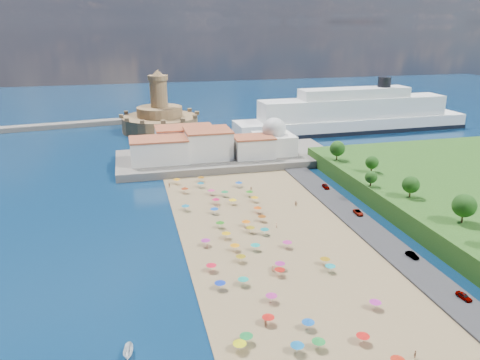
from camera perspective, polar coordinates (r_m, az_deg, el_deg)
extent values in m
plane|color=#071938|center=(127.99, 0.96, -7.03)|extent=(700.00, 700.00, 0.00)
cube|color=#59544C|center=(196.22, -1.67, 2.70)|extent=(90.00, 36.00, 3.00)
cube|color=#59544C|center=(226.72, -9.03, 4.60)|extent=(18.00, 70.00, 2.40)
cube|color=silver|center=(187.06, -9.85, 3.54)|extent=(22.00, 14.00, 9.00)
cube|color=silver|center=(191.02, -3.91, 4.40)|extent=(18.00, 16.00, 11.00)
cube|color=silver|center=(191.46, 1.63, 4.00)|extent=(16.00, 12.00, 8.00)
cube|color=silver|center=(201.53, -6.76, 4.92)|extent=(24.00, 14.00, 10.00)
cube|color=silver|center=(197.98, 4.12, 4.46)|extent=(16.00, 16.00, 8.00)
sphere|color=silver|center=(196.59, 4.16, 6.15)|extent=(10.00, 10.00, 10.00)
cylinder|color=silver|center=(195.80, 4.19, 7.24)|extent=(1.20, 1.20, 1.60)
cylinder|color=#9F7A4F|center=(255.28, -9.69, 6.79)|extent=(40.00, 40.00, 8.00)
cylinder|color=#9F7A4F|center=(254.05, -9.77, 8.22)|extent=(24.00, 24.00, 5.00)
cylinder|color=#9F7A4F|center=(252.54, -9.89, 10.34)|extent=(9.00, 9.00, 14.00)
cylinder|color=#9F7A4F|center=(251.51, -10.00, 12.19)|extent=(10.40, 10.40, 2.40)
cone|color=#9F7A4F|center=(251.23, -10.03, 12.80)|extent=(6.00, 6.00, 3.00)
cube|color=black|center=(258.55, 13.46, 6.02)|extent=(129.13, 22.60, 2.07)
cube|color=white|center=(257.98, 13.51, 6.62)|extent=(128.12, 22.17, 7.66)
cube|color=white|center=(256.33, 13.66, 8.57)|extent=(102.51, 18.08, 10.21)
cube|color=white|center=(255.16, 13.79, 10.26)|extent=(59.88, 13.52, 5.11)
cylinder|color=black|center=(263.17, 17.19, 11.34)|extent=(6.81, 6.81, 5.11)
cylinder|color=gray|center=(160.08, -6.75, -1.27)|extent=(0.07, 0.07, 2.00)
cone|color=maroon|center=(159.78, -6.76, -0.96)|extent=(2.50, 2.50, 0.60)
cylinder|color=gray|center=(87.64, -0.05, -19.61)|extent=(0.07, 0.07, 2.00)
cone|color=#CDCF0B|center=(87.08, -0.05, -19.15)|extent=(2.50, 2.50, 0.60)
cylinder|color=gray|center=(114.73, 0.09, -9.56)|extent=(0.07, 0.07, 2.00)
cone|color=#89700C|center=(114.31, 0.09, -9.16)|extent=(2.50, 2.50, 0.60)
cylinder|color=gray|center=(170.92, -4.77, 0.11)|extent=(0.07, 0.07, 2.00)
cone|color=#884F0C|center=(170.64, -4.78, 0.39)|extent=(2.50, 2.50, 0.60)
cylinder|color=gray|center=(169.63, -7.71, -0.15)|extent=(0.07, 0.07, 2.00)
cone|color=orange|center=(169.34, -7.73, 0.14)|extent=(2.50, 2.50, 0.60)
cylinder|color=gray|center=(129.69, 1.28, -6.06)|extent=(0.07, 0.07, 2.00)
cone|color=#8D780C|center=(129.32, 1.28, -5.70)|extent=(2.50, 2.50, 0.60)
cylinder|color=gray|center=(126.36, -1.69, -6.77)|extent=(0.07, 0.07, 2.00)
cone|color=#D49D0B|center=(125.98, -1.70, -6.40)|extent=(2.50, 2.50, 0.60)
cylinder|color=gray|center=(119.95, -0.62, -8.23)|extent=(0.07, 0.07, 2.00)
cone|color=orange|center=(119.55, -0.63, -7.84)|extent=(2.50, 2.50, 0.60)
cone|color=red|center=(87.91, 18.70, -19.88)|extent=(2.50, 2.50, 0.60)
cylinder|color=gray|center=(93.46, 8.30, -17.07)|extent=(0.07, 0.07, 2.00)
cone|color=#0D4FB0|center=(92.94, 8.33, -16.62)|extent=(2.50, 2.50, 0.60)
cylinder|color=gray|center=(132.76, -2.45, -5.47)|extent=(0.07, 0.07, 2.00)
cone|color=#227615|center=(132.39, -2.45, -5.11)|extent=(2.50, 2.50, 0.60)
cylinder|color=gray|center=(100.21, 3.85, -14.18)|extent=(0.07, 0.07, 2.00)
cone|color=#AA247E|center=(99.72, 3.86, -13.74)|extent=(2.50, 2.50, 0.60)
cylinder|color=gray|center=(92.01, 14.73, -18.20)|extent=(0.07, 0.07, 2.00)
cone|color=red|center=(91.48, 14.78, -17.75)|extent=(2.50, 2.50, 0.60)
cylinder|color=gray|center=(122.80, -4.22, -7.61)|extent=(0.07, 0.07, 2.00)
cone|color=#9A2187|center=(122.41, -4.23, -7.23)|extent=(2.50, 2.50, 0.60)
cylinder|color=gray|center=(156.15, 1.18, -1.66)|extent=(0.07, 0.07, 2.00)
cone|color=#237E16|center=(155.84, 1.18, -1.35)|extent=(2.50, 2.50, 0.60)
cylinder|color=gray|center=(111.09, -3.51, -10.61)|extent=(0.07, 0.07, 2.00)
cone|color=red|center=(110.66, -3.52, -10.21)|extent=(2.50, 2.50, 0.60)
cylinder|color=gray|center=(156.14, -1.88, -1.66)|extent=(0.07, 0.07, 2.00)
cone|color=#15793B|center=(155.83, -1.88, -1.35)|extent=(2.50, 2.50, 0.60)
cylinder|color=gray|center=(122.13, 5.78, -7.81)|extent=(0.07, 0.07, 2.00)
cone|color=#B62783|center=(121.74, 5.80, -7.43)|extent=(2.50, 2.50, 0.60)
cylinder|color=gray|center=(149.07, -0.90, -2.67)|extent=(0.07, 0.07, 2.00)
cone|color=yellow|center=(148.74, -0.90, -2.35)|extent=(2.50, 2.50, 0.60)
cylinder|color=gray|center=(145.29, -6.66, -3.39)|extent=(0.07, 0.07, 2.00)
cone|color=#0F668E|center=(144.95, -6.67, -3.06)|extent=(2.50, 2.50, 0.60)
cylinder|color=gray|center=(89.31, 0.77, -18.77)|extent=(0.07, 0.07, 2.00)
cone|color=#157932|center=(88.76, 0.77, -18.31)|extent=(2.50, 2.50, 0.60)
cylinder|color=gray|center=(105.52, 0.39, -12.28)|extent=(0.07, 0.07, 2.00)
cone|color=#0F8C77|center=(105.06, 0.39, -11.86)|extent=(2.50, 2.50, 0.60)
cylinder|color=gray|center=(115.41, 10.31, -9.71)|extent=(0.07, 0.07, 2.00)
cone|color=#936A0D|center=(114.99, 10.34, -9.31)|extent=(2.50, 2.50, 0.60)
cylinder|color=gray|center=(101.78, 16.15, -14.39)|extent=(0.07, 0.07, 2.00)
cone|color=#A9248F|center=(101.30, 16.19, -13.96)|extent=(2.50, 2.50, 0.60)
cylinder|color=gray|center=(120.15, 1.88, -8.19)|extent=(0.07, 0.07, 2.00)
cone|color=#10978E|center=(119.74, 1.89, -7.81)|extent=(2.50, 2.50, 0.60)
cylinder|color=gray|center=(109.54, 4.86, -11.10)|extent=(0.07, 0.07, 2.00)
cone|color=#A8150D|center=(109.10, 4.87, -10.69)|extent=(2.50, 2.50, 0.60)
cylinder|color=gray|center=(104.29, -2.44, -12.71)|extent=(0.07, 0.07, 2.00)
cone|color=#0C29A7|center=(103.82, -2.44, -12.29)|extent=(2.50, 2.50, 0.60)
cylinder|color=gray|center=(89.18, 9.54, -19.14)|extent=(0.07, 0.07, 2.00)
cone|color=#16812E|center=(88.63, 9.57, -18.68)|extent=(2.50, 2.50, 0.60)
cylinder|color=gray|center=(157.65, -3.52, -1.49)|extent=(0.07, 0.07, 2.00)
cone|color=#C72A6F|center=(157.34, -3.53, -1.18)|extent=(2.50, 2.50, 0.60)
cylinder|color=gray|center=(87.84, 6.98, -19.67)|extent=(0.07, 0.07, 2.00)
cone|color=#0C5FA1|center=(87.28, 7.00, -19.21)|extent=(2.50, 2.50, 0.60)
cylinder|color=gray|center=(151.22, 1.81, -2.36)|extent=(0.07, 0.07, 2.00)
cone|color=orange|center=(150.90, 1.81, -2.04)|extent=(2.50, 2.50, 0.60)
cylinder|color=gray|center=(142.95, 2.17, -3.64)|extent=(0.07, 0.07, 2.00)
cone|color=#E24E0A|center=(142.61, 2.17, -3.31)|extent=(2.50, 2.50, 0.60)
cylinder|color=gray|center=(164.86, -0.14, -0.53)|extent=(0.07, 0.07, 2.00)
cone|color=#0D47B2|center=(164.57, -0.14, -0.24)|extent=(2.50, 2.50, 0.60)
cylinder|color=gray|center=(112.60, 10.93, -10.52)|extent=(0.07, 0.07, 2.00)
cone|color=teal|center=(112.16, 10.96, -10.12)|extent=(2.50, 2.50, 0.60)
cylinder|color=gray|center=(136.92, 2.69, -4.69)|extent=(0.07, 0.07, 2.00)
cone|color=#7F3C0B|center=(136.56, 2.70, -4.35)|extent=(2.50, 2.50, 0.60)
cylinder|color=gray|center=(93.99, 3.46, -16.65)|extent=(0.07, 0.07, 2.00)
cone|color=red|center=(93.47, 3.47, -16.20)|extent=(2.50, 2.50, 0.60)
cylinder|color=gray|center=(149.64, -2.96, -2.61)|extent=(0.07, 0.07, 2.00)
cone|color=#B60E3F|center=(149.31, -2.96, -2.29)|extent=(2.50, 2.50, 0.60)
cylinder|color=gray|center=(142.24, -3.14, -3.78)|extent=(0.07, 0.07, 2.00)
cone|color=#0D47B2|center=(141.90, -3.15, -3.44)|extent=(2.50, 2.50, 0.60)
cylinder|color=gray|center=(128.77, 3.02, -6.28)|extent=(0.07, 0.07, 2.00)
cone|color=#0E7B80|center=(128.39, 3.02, -5.91)|extent=(2.50, 2.50, 0.60)
cylinder|color=gray|center=(112.07, 4.89, -10.37)|extent=(0.07, 0.07, 2.00)
cone|color=#A2227F|center=(111.64, 4.91, -9.96)|extent=(2.50, 2.50, 0.60)
cylinder|color=gray|center=(164.89, -4.82, -0.60)|extent=(0.07, 0.07, 2.00)
cone|color=#0E6485|center=(164.59, -4.83, -0.30)|extent=(2.50, 2.50, 0.60)
cylinder|color=gray|center=(133.35, 0.74, -5.34)|extent=(0.07, 0.07, 2.00)
cone|color=orange|center=(132.99, 0.74, -4.98)|extent=(2.50, 2.50, 0.60)
imported|color=tan|center=(148.88, 6.83, -2.87)|extent=(1.78, 0.97, 1.83)
imported|color=tan|center=(166.39, -8.62, -0.60)|extent=(0.69, 1.15, 1.83)
imported|color=tan|center=(146.65, -2.69, -3.14)|extent=(0.96, 0.99, 1.60)
imported|color=tan|center=(132.69, 4.46, -5.57)|extent=(0.70, 0.79, 1.82)
imported|color=tan|center=(111.42, 4.03, -10.66)|extent=(0.84, 0.63, 1.56)
imported|color=tan|center=(93.31, 3.16, -17.08)|extent=(0.95, 1.59, 1.64)
imported|color=tan|center=(91.50, 20.58, -19.26)|extent=(1.03, 0.81, 1.62)
imported|color=tan|center=(160.72, 1.37, -1.10)|extent=(1.31, 1.21, 1.77)
imported|color=tan|center=(121.31, -3.99, -8.07)|extent=(0.83, 0.68, 1.56)
imported|color=white|center=(89.30, -13.44, -19.72)|extent=(2.17, 4.42, 1.64)
imported|color=gray|center=(165.11, 10.42, -0.76)|extent=(2.09, 4.36, 1.44)
imported|color=gray|center=(110.85, 25.64, -12.65)|extent=(1.94, 3.82, 1.25)
imported|color=gray|center=(123.62, 20.25, -8.58)|extent=(1.85, 3.93, 1.25)
imported|color=gray|center=(145.22, 14.22, -3.84)|extent=(2.44, 4.55, 1.22)
cylinder|color=#382314|center=(134.68, 25.49, -4.04)|extent=(0.50, 0.50, 3.42)
sphere|color=#14380F|center=(133.61, 25.67, -2.82)|extent=(6.16, 6.16, 6.16)
cylinder|color=#382314|center=(147.98, 20.00, -1.46)|extent=(0.50, 0.50, 2.85)
sphere|color=#14380F|center=(147.16, 20.11, -0.52)|extent=(5.12, 5.12, 5.12)
cylinder|color=#382314|center=(154.20, 15.62, -0.34)|extent=(0.50, 0.50, 2.15)
sphere|color=#14380F|center=(153.60, 15.69, 0.34)|extent=(3.87, 3.87, 3.87)
cylinder|color=#382314|center=(168.61, 15.72, 1.34)|extent=(0.50, 0.50, 2.53)
sphere|color=#14380F|center=(167.97, 15.79, 2.08)|extent=(4.56, 4.56, 4.56)
cylinder|color=#382314|center=(180.48, 11.73, 2.90)|extent=(0.50, 0.50, 3.21)
sphere|color=#14380F|center=(179.73, 11.79, 3.78)|extent=(5.78, 5.78, 5.78)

